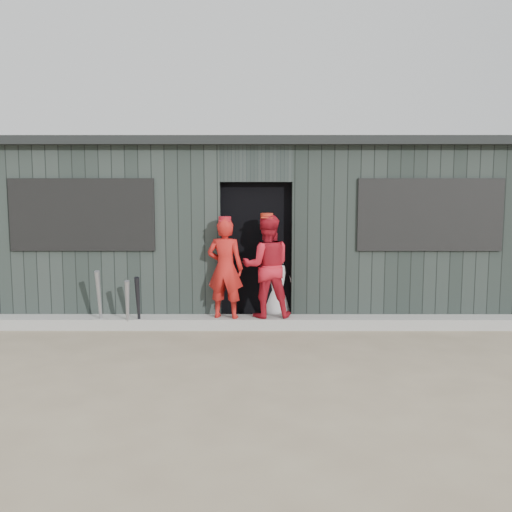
{
  "coord_description": "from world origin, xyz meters",
  "views": [
    {
      "loc": [
        0.01,
        -5.87,
        1.91
      ],
      "look_at": [
        0.0,
        1.8,
        1.0
      ],
      "focal_mm": 40.0,
      "sensor_mm": 36.0,
      "label": 1
    }
  ],
  "objects_px": {
    "player_red_right": "(267,266)",
    "dugout": "(256,227)",
    "bat_left": "(99,300)",
    "bat_right": "(138,303)",
    "bat_mid": "(127,306)",
    "player_red_left": "(225,268)",
    "player_grey_back": "(277,283)"
  },
  "relations": [
    {
      "from": "bat_left",
      "to": "player_red_left",
      "type": "distance_m",
      "value": 1.74
    },
    {
      "from": "bat_mid",
      "to": "player_red_right",
      "type": "height_order",
      "value": "player_red_right"
    },
    {
      "from": "bat_left",
      "to": "player_grey_back",
      "type": "height_order",
      "value": "player_grey_back"
    },
    {
      "from": "bat_right",
      "to": "bat_mid",
      "type": "bearing_deg",
      "value": -159.11
    },
    {
      "from": "dugout",
      "to": "bat_left",
      "type": "bearing_deg",
      "value": -138.45
    },
    {
      "from": "bat_left",
      "to": "bat_right",
      "type": "height_order",
      "value": "bat_left"
    },
    {
      "from": "player_red_right",
      "to": "bat_right",
      "type": "bearing_deg",
      "value": 2.41
    },
    {
      "from": "player_grey_back",
      "to": "player_red_right",
      "type": "bearing_deg",
      "value": 82.81
    },
    {
      "from": "player_red_right",
      "to": "dugout",
      "type": "distance_m",
      "value": 1.72
    },
    {
      "from": "bat_left",
      "to": "bat_right",
      "type": "distance_m",
      "value": 0.52
    },
    {
      "from": "dugout",
      "to": "bat_right",
      "type": "bearing_deg",
      "value": -130.27
    },
    {
      "from": "bat_left",
      "to": "player_red_left",
      "type": "height_order",
      "value": "player_red_left"
    },
    {
      "from": "player_red_left",
      "to": "player_grey_back",
      "type": "relative_size",
      "value": 1.21
    },
    {
      "from": "player_grey_back",
      "to": "dugout",
      "type": "xyz_separation_m",
      "value": [
        -0.3,
        1.28,
        0.72
      ]
    },
    {
      "from": "player_red_right",
      "to": "player_grey_back",
      "type": "relative_size",
      "value": 1.25
    },
    {
      "from": "dugout",
      "to": "bat_mid",
      "type": "bearing_deg",
      "value": -131.81
    },
    {
      "from": "player_red_right",
      "to": "dugout",
      "type": "relative_size",
      "value": 0.17
    },
    {
      "from": "bat_left",
      "to": "player_red_right",
      "type": "xyz_separation_m",
      "value": [
        2.25,
        0.21,
        0.43
      ]
    },
    {
      "from": "player_red_left",
      "to": "player_grey_back",
      "type": "distance_m",
      "value": 0.88
    },
    {
      "from": "bat_left",
      "to": "player_red_left",
      "type": "xyz_separation_m",
      "value": [
        1.68,
        0.15,
        0.41
      ]
    },
    {
      "from": "player_red_right",
      "to": "dugout",
      "type": "height_order",
      "value": "dugout"
    },
    {
      "from": "bat_right",
      "to": "dugout",
      "type": "bearing_deg",
      "value": 49.73
    },
    {
      "from": "bat_left",
      "to": "player_red_right",
      "type": "height_order",
      "value": "player_red_right"
    },
    {
      "from": "bat_mid",
      "to": "bat_right",
      "type": "relative_size",
      "value": 0.95
    },
    {
      "from": "bat_mid",
      "to": "player_red_left",
      "type": "height_order",
      "value": "player_red_left"
    },
    {
      "from": "dugout",
      "to": "player_red_right",
      "type": "bearing_deg",
      "value": -84.95
    },
    {
      "from": "bat_mid",
      "to": "player_red_right",
      "type": "relative_size",
      "value": 0.52
    },
    {
      "from": "bat_mid",
      "to": "player_red_left",
      "type": "bearing_deg",
      "value": 8.9
    },
    {
      "from": "bat_right",
      "to": "dugout",
      "type": "distance_m",
      "value": 2.61
    },
    {
      "from": "player_red_left",
      "to": "dugout",
      "type": "relative_size",
      "value": 0.16
    },
    {
      "from": "bat_left",
      "to": "dugout",
      "type": "bearing_deg",
      "value": 41.55
    },
    {
      "from": "player_grey_back",
      "to": "bat_mid",
      "type": "bearing_deg",
      "value": 32.15
    }
  ]
}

